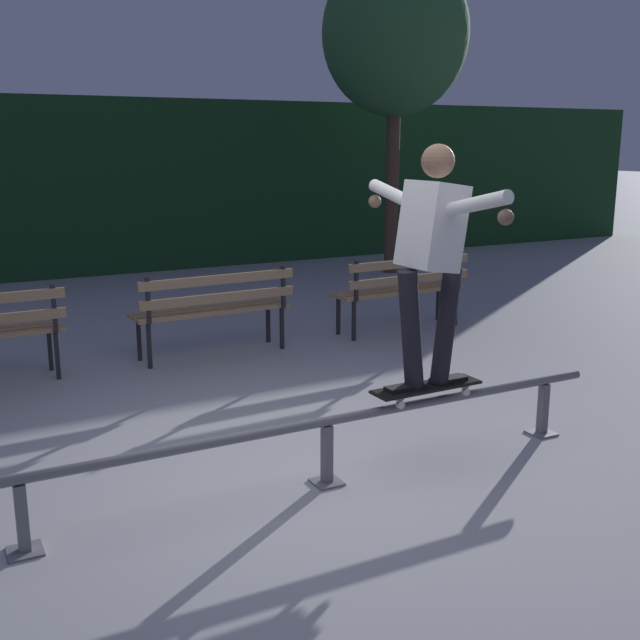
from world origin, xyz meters
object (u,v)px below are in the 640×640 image
(skateboard, at_px, (427,388))
(skateboarder, at_px, (432,246))
(tree_far_right, at_px, (395,35))
(grind_rail, at_px, (327,432))
(park_bench_right_center, at_px, (403,285))
(park_bench_left_center, at_px, (215,304))

(skateboard, relative_size, skateboarder, 0.50)
(skateboard, distance_m, skateboarder, 0.94)
(skateboard, xyz_separation_m, tree_far_right, (3.99, 6.58, 3.19))
(grind_rail, height_order, skateboard, skateboard)
(grind_rail, bearing_deg, skateboarder, 0.01)
(skateboarder, distance_m, park_bench_right_center, 3.74)
(grind_rail, height_order, skateboarder, skateboarder)
(park_bench_left_center, xyz_separation_m, tree_far_right, (4.33, 3.48, 3.17))
(grind_rail, xyz_separation_m, park_bench_right_center, (2.64, 3.10, 0.19))
(skateboard, xyz_separation_m, park_bench_right_center, (1.89, 3.10, 0.02))
(park_bench_right_center, bearing_deg, skateboard, -121.44)
(skateboard, xyz_separation_m, park_bench_left_center, (-0.34, 3.10, 0.02))
(park_bench_left_center, bearing_deg, grind_rail, -97.50)
(skateboarder, bearing_deg, tree_far_right, 58.80)
(tree_far_right, bearing_deg, park_bench_right_center, -121.02)
(skateboard, bearing_deg, tree_far_right, 58.78)
(skateboard, xyz_separation_m, skateboarder, (0.00, 0.00, 0.94))
(park_bench_right_center, bearing_deg, grind_rail, -130.44)
(skateboard, bearing_deg, park_bench_right_center, 58.56)
(skateboard, distance_m, park_bench_left_center, 3.12)
(skateboarder, xyz_separation_m, tree_far_right, (3.99, 6.58, 2.25))
(grind_rail, relative_size, park_bench_left_center, 2.61)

